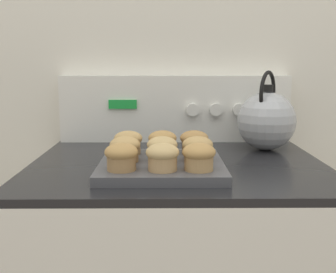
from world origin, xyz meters
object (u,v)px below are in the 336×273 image
muffin_r0_c0 (121,156)px  muffin_r0_c1 (163,156)px  muffin_r2_c0 (128,142)px  tea_kettle (267,120)px  muffin_r0_c2 (199,156)px  muffin_r1_c0 (125,149)px  muffin_r1_c2 (198,148)px  muffin_r2_c2 (194,142)px  muffin_r2_c1 (162,142)px  muffin_pan (162,166)px  muffin_r1_c1 (162,149)px

muffin_r0_c0 → muffin_r0_c1: bearing=-1.7°
muffin_r2_c0 → tea_kettle: 0.42m
muffin_r0_c2 → tea_kettle: size_ratio=0.31×
muffin_r1_c0 → muffin_r0_c2: bearing=-26.4°
muffin_r0_c1 → muffin_r1_c2: 0.12m
muffin_r2_c2 → muffin_r0_c2: bearing=-90.6°
muffin_r1_c2 → muffin_r2_c1: same height
muffin_r0_c0 → muffin_r1_c2: same height
muffin_r1_c0 → muffin_r2_c1: bearing=44.8°
muffin_pan → muffin_r1_c2: muffin_r1_c2 is taller
muffin_r0_c1 → muffin_r1_c2: bearing=45.8°
muffin_r2_c1 → muffin_r2_c2: same height
muffin_r0_c0 → muffin_r1_c0: bearing=89.7°
muffin_pan → muffin_r2_c1: muffin_r2_c1 is taller
tea_kettle → muffin_r0_c1: bearing=-133.0°
muffin_r0_c0 → muffin_r0_c1: same height
muffin_r2_c0 → muffin_r0_c0: bearing=-90.3°
muffin_r2_c2 → muffin_r1_c0: bearing=-152.6°
muffin_pan → muffin_r1_c0: bearing=-178.8°
muffin_r1_c1 → muffin_r0_c0: bearing=-137.3°
muffin_r2_c0 → muffin_r2_c2: size_ratio=1.00×
muffin_r0_c1 → muffin_r1_c1: 0.08m
muffin_r0_c2 → muffin_r1_c2: size_ratio=1.00×
muffin_r1_c0 → muffin_r2_c0: size_ratio=1.00×
muffin_r2_c1 → muffin_r0_c2: bearing=-65.0°
muffin_r2_c0 → muffin_r1_c2: bearing=-25.8°
muffin_r1_c2 → muffin_r2_c1: bearing=133.9°
muffin_r0_c1 → muffin_r0_c2: (0.08, 0.00, 0.00)m
muffin_r1_c2 → muffin_r2_c0: 0.19m
muffin_pan → muffin_r0_c0: muffin_r0_c0 is taller
muffin_r0_c2 → muffin_r2_c0: 0.23m
muffin_pan → muffin_r0_c1: 0.10m
muffin_pan → muffin_r0_c2: (0.08, -0.08, 0.04)m
muffin_r0_c0 → muffin_r0_c2: size_ratio=1.00×
muffin_r0_c1 → muffin_r1_c1: (-0.00, 0.08, 0.00)m
muffin_r2_c0 → tea_kettle: (0.39, 0.16, 0.04)m
tea_kettle → muffin_r0_c0: bearing=-140.6°
muffin_r1_c0 → muffin_r2_c2: (0.17, 0.09, 0.00)m
muffin_r1_c1 → muffin_r2_c2: same height
muffin_r1_c1 → tea_kettle: tea_kettle is taller
muffin_r1_c1 → muffin_pan: bearing=128.9°
muffin_pan → muffin_r2_c1: bearing=88.7°
muffin_r0_c1 → muffin_r1_c0: size_ratio=1.00×
muffin_r2_c0 → muffin_r1_c1: bearing=-43.7°
muffin_r0_c1 → muffin_r1_c2: same height
muffin_pan → muffin_r2_c0: bearing=136.5°
muffin_r1_c2 → muffin_r2_c0: same height
muffin_r1_c0 → muffin_r2_c1: same height
muffin_r0_c0 → muffin_r1_c2: (0.17, 0.08, 0.00)m
muffin_r2_c1 → tea_kettle: tea_kettle is taller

